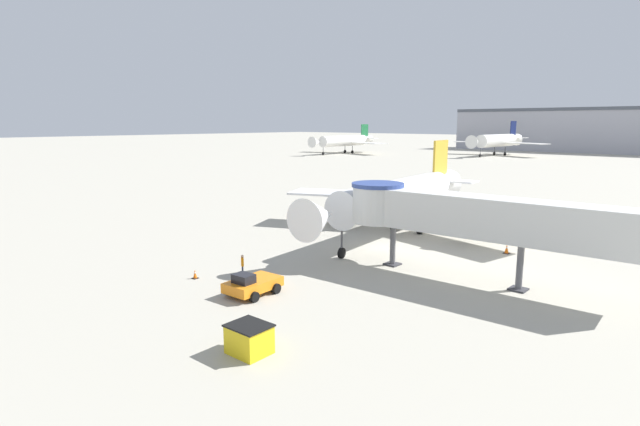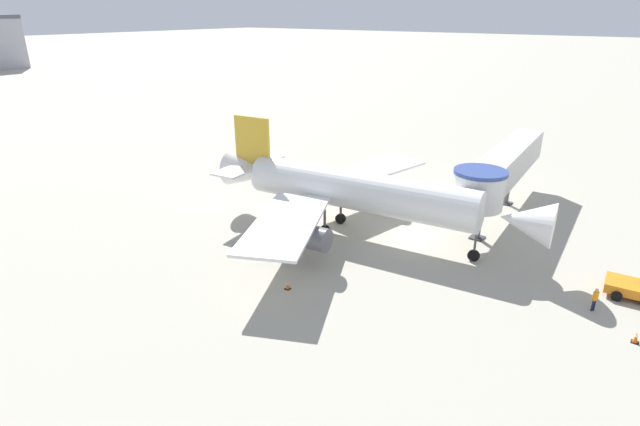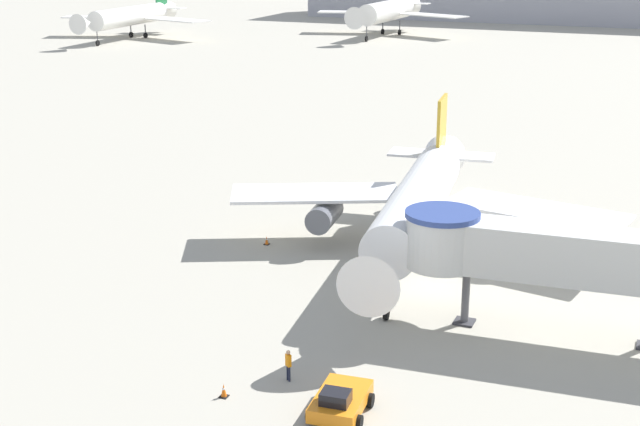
{
  "view_description": "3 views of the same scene",
  "coord_description": "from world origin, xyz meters",
  "views": [
    {
      "loc": [
        25.47,
        -36.26,
        10.99
      ],
      "look_at": [
        -6.5,
        -0.82,
        2.33
      ],
      "focal_mm": 28.0,
      "sensor_mm": 36.0,
      "label": 1
    },
    {
      "loc": [
        -34.07,
        -16.19,
        17.75
      ],
      "look_at": [
        -5.09,
        5.02,
        3.14
      ],
      "focal_mm": 28.0,
      "sensor_mm": 36.0,
      "label": 2
    },
    {
      "loc": [
        14.02,
        -49.53,
        20.86
      ],
      "look_at": [
        -6.77,
        1.7,
        3.29
      ],
      "focal_mm": 50.0,
      "sensor_mm": 36.0,
      "label": 3
    }
  ],
  "objects": [
    {
      "name": "background_jet_green_tail",
      "position": [
        -89.27,
        104.46,
        4.56
      ],
      "size": [
        33.42,
        33.49,
        10.39
      ],
      "rotation": [
        0.0,
        0.0,
        0.03
      ],
      "color": "white",
      "rests_on": "ground_plane"
    },
    {
      "name": "pushback_tug_orange",
      "position": [
        1.49,
        -16.25,
        0.69
      ],
      "size": [
        2.71,
        3.79,
        1.54
      ],
      "rotation": [
        0.0,
        0.0,
        0.08
      ],
      "color": "orange",
      "rests_on": "ground_plane"
    },
    {
      "name": "jet_bridge",
      "position": [
        9.75,
        -4.09,
        4.67
      ],
      "size": [
        20.63,
        4.47,
        6.35
      ],
      "rotation": [
        0.0,
        0.0,
        0.06
      ],
      "color": "silver",
      "rests_on": "ground_plane"
    },
    {
      "name": "main_airplane",
      "position": [
        -1.0,
        4.7,
        3.85
      ],
      "size": [
        27.31,
        28.42,
        9.05
      ],
      "rotation": [
        0.0,
        0.0,
        0.12
      ],
      "color": "white",
      "rests_on": "ground_plane"
    },
    {
      "name": "traffic_cone_port_wing",
      "position": [
        -11.38,
        3.17,
        0.29
      ],
      "size": [
        0.37,
        0.37,
        0.62
      ],
      "color": "black",
      "rests_on": "ground_plane"
    },
    {
      "name": "traffic_cone_apron_front",
      "position": [
        -4.13,
        -16.79,
        0.32
      ],
      "size": [
        0.4,
        0.4,
        0.67
      ],
      "color": "black",
      "rests_on": "ground_plane"
    },
    {
      "name": "ground_plane",
      "position": [
        0.0,
        0.0,
        0.0
      ],
      "size": [
        800.0,
        800.0,
        0.0
      ],
      "primitive_type": "plane",
      "color": "#A8A393"
    },
    {
      "name": "ground_crew_marshaller",
      "position": [
        -1.96,
        -14.21,
        0.93
      ],
      "size": [
        0.36,
        0.33,
        1.62
      ],
      "rotation": [
        0.0,
        0.0,
        2.52
      ],
      "color": "#1E2338",
      "rests_on": "ground_plane"
    },
    {
      "name": "background_jet_navy_tail",
      "position": [
        -43.47,
        129.37,
        5.05
      ],
      "size": [
        33.08,
        33.0,
        11.57
      ],
      "rotation": [
        0.0,
        0.0,
        -0.05
      ],
      "color": "white",
      "rests_on": "ground_plane"
    },
    {
      "name": "traffic_cone_starboard_wing",
      "position": [
        9.69,
        5.0,
        0.39
      ],
      "size": [
        0.49,
        0.49,
        0.81
      ],
      "color": "black",
      "rests_on": "ground_plane"
    }
  ]
}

